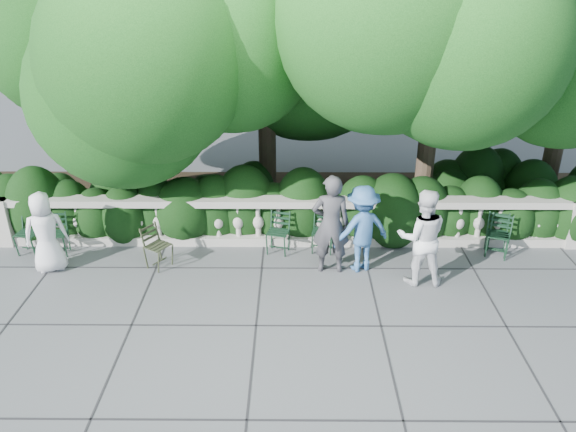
{
  "coord_description": "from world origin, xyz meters",
  "views": [
    {
      "loc": [
        0.07,
        -8.35,
        5.42
      ],
      "look_at": [
        0.0,
        1.0,
        1.0
      ],
      "focal_mm": 35.0,
      "sensor_mm": 36.0,
      "label": 1
    }
  ],
  "objects_px": {
    "chair_weathered": "(166,269)",
    "person_casual_man": "(422,237)",
    "chair_b": "(58,258)",
    "person_woman_grey": "(331,224)",
    "person_older_blue": "(362,229)",
    "chair_a": "(28,257)",
    "chair_c": "(276,256)",
    "chair_d": "(321,255)",
    "chair_f": "(494,257)",
    "person_businessman": "(46,232)",
    "chair_e": "(494,259)"
  },
  "relations": [
    {
      "from": "chair_weathered",
      "to": "person_older_blue",
      "type": "height_order",
      "value": "person_older_blue"
    },
    {
      "from": "person_businessman",
      "to": "person_woman_grey",
      "type": "height_order",
      "value": "person_woman_grey"
    },
    {
      "from": "person_casual_man",
      "to": "chair_f",
      "type": "bearing_deg",
      "value": -150.5
    },
    {
      "from": "chair_c",
      "to": "chair_e",
      "type": "xyz_separation_m",
      "value": [
        4.26,
        -0.09,
        0.0
      ]
    },
    {
      "from": "chair_weathered",
      "to": "person_casual_man",
      "type": "bearing_deg",
      "value": -61.64
    },
    {
      "from": "chair_b",
      "to": "chair_weathered",
      "type": "height_order",
      "value": "same"
    },
    {
      "from": "chair_e",
      "to": "chair_f",
      "type": "height_order",
      "value": "same"
    },
    {
      "from": "person_businessman",
      "to": "chair_e",
      "type": "bearing_deg",
      "value": 164.66
    },
    {
      "from": "chair_b",
      "to": "person_older_blue",
      "type": "height_order",
      "value": "person_older_blue"
    },
    {
      "from": "person_businessman",
      "to": "chair_weathered",
      "type": "bearing_deg",
      "value": 162.52
    },
    {
      "from": "chair_a",
      "to": "chair_c",
      "type": "bearing_deg",
      "value": 9.16
    },
    {
      "from": "chair_d",
      "to": "chair_c",
      "type": "bearing_deg",
      "value": -168.13
    },
    {
      "from": "chair_f",
      "to": "person_businessman",
      "type": "xyz_separation_m",
      "value": [
        -8.46,
        -0.51,
        0.78
      ]
    },
    {
      "from": "chair_c",
      "to": "chair_d",
      "type": "relative_size",
      "value": 1.0
    },
    {
      "from": "chair_b",
      "to": "chair_e",
      "type": "height_order",
      "value": "same"
    },
    {
      "from": "chair_b",
      "to": "chair_d",
      "type": "height_order",
      "value": "same"
    },
    {
      "from": "chair_c",
      "to": "person_casual_man",
      "type": "xyz_separation_m",
      "value": [
        2.58,
        -0.92,
        0.9
      ]
    },
    {
      "from": "chair_f",
      "to": "person_older_blue",
      "type": "relative_size",
      "value": 0.5
    },
    {
      "from": "chair_c",
      "to": "person_businessman",
      "type": "bearing_deg",
      "value": -158.82
    },
    {
      "from": "person_woman_grey",
      "to": "person_older_blue",
      "type": "relative_size",
      "value": 1.14
    },
    {
      "from": "chair_weathered",
      "to": "person_businessman",
      "type": "bearing_deg",
      "value": 124.26
    },
    {
      "from": "person_businessman",
      "to": "person_casual_man",
      "type": "height_order",
      "value": "person_casual_man"
    },
    {
      "from": "chair_b",
      "to": "chair_a",
      "type": "bearing_deg",
      "value": 169.6
    },
    {
      "from": "chair_e",
      "to": "person_older_blue",
      "type": "distance_m",
      "value": 2.83
    },
    {
      "from": "chair_c",
      "to": "chair_weathered",
      "type": "xyz_separation_m",
      "value": [
        -2.08,
        -0.51,
        0.0
      ]
    },
    {
      "from": "chair_d",
      "to": "person_older_blue",
      "type": "distance_m",
      "value": 1.21
    },
    {
      "from": "person_woman_grey",
      "to": "person_casual_man",
      "type": "relative_size",
      "value": 1.06
    },
    {
      "from": "chair_b",
      "to": "person_older_blue",
      "type": "relative_size",
      "value": 0.5
    },
    {
      "from": "chair_c",
      "to": "person_older_blue",
      "type": "height_order",
      "value": "person_older_blue"
    },
    {
      "from": "chair_e",
      "to": "person_woman_grey",
      "type": "distance_m",
      "value": 3.41
    },
    {
      "from": "chair_a",
      "to": "chair_b",
      "type": "bearing_deg",
      "value": 5.51
    },
    {
      "from": "chair_a",
      "to": "chair_f",
      "type": "distance_m",
      "value": 9.15
    },
    {
      "from": "chair_e",
      "to": "chair_weathered",
      "type": "xyz_separation_m",
      "value": [
        -6.33,
        -0.42,
        0.0
      ]
    },
    {
      "from": "chair_a",
      "to": "person_older_blue",
      "type": "distance_m",
      "value": 6.53
    },
    {
      "from": "chair_d",
      "to": "chair_b",
      "type": "bearing_deg",
      "value": -169.82
    },
    {
      "from": "person_woman_grey",
      "to": "chair_f",
      "type": "bearing_deg",
      "value": -171.35
    },
    {
      "from": "chair_b",
      "to": "person_businessman",
      "type": "height_order",
      "value": "person_businessman"
    },
    {
      "from": "chair_b",
      "to": "chair_c",
      "type": "relative_size",
      "value": 1.0
    },
    {
      "from": "chair_d",
      "to": "chair_e",
      "type": "distance_m",
      "value": 3.37
    },
    {
      "from": "chair_d",
      "to": "person_casual_man",
      "type": "bearing_deg",
      "value": -21.46
    },
    {
      "from": "chair_a",
      "to": "chair_weathered",
      "type": "relative_size",
      "value": 1.0
    },
    {
      "from": "chair_d",
      "to": "person_businessman",
      "type": "distance_m",
      "value": 5.18
    },
    {
      "from": "chair_weathered",
      "to": "person_woman_grey",
      "type": "xyz_separation_m",
      "value": [
        3.09,
        -0.02,
        0.95
      ]
    },
    {
      "from": "chair_f",
      "to": "person_older_blue",
      "type": "bearing_deg",
      "value": -154.41
    },
    {
      "from": "chair_f",
      "to": "person_woman_grey",
      "type": "relative_size",
      "value": 0.44
    },
    {
      "from": "chair_a",
      "to": "person_woman_grey",
      "type": "bearing_deg",
      "value": 3.87
    },
    {
      "from": "chair_b",
      "to": "person_woman_grey",
      "type": "bearing_deg",
      "value": -12.23
    },
    {
      "from": "chair_weathered",
      "to": "person_casual_man",
      "type": "xyz_separation_m",
      "value": [
        4.66,
        -0.41,
        0.9
      ]
    },
    {
      "from": "chair_e",
      "to": "chair_d",
      "type": "bearing_deg",
      "value": -156.49
    },
    {
      "from": "person_woman_grey",
      "to": "person_casual_man",
      "type": "height_order",
      "value": "person_woman_grey"
    }
  ]
}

